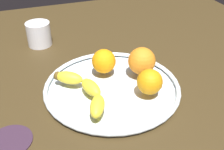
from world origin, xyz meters
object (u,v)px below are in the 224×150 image
(orange_center, at_px, (150,82))
(orange_back_left, at_px, (103,61))
(fruit_bowl, at_px, (112,87))
(ambient_coaster, at_px, (10,141))
(ambient_mug, at_px, (39,34))
(banana, at_px, (84,89))
(orange_front_left, at_px, (142,61))

(orange_center, distance_m, orange_back_left, 0.16)
(fruit_bowl, height_order, orange_back_left, orange_back_left)
(fruit_bowl, bearing_deg, orange_back_left, 2.62)
(fruit_bowl, relative_size, ambient_coaster, 3.75)
(orange_back_left, xyz_separation_m, ambient_mug, (0.27, 0.14, -0.01))
(banana, xyz_separation_m, ambient_mug, (0.36, 0.07, 0.01))
(orange_front_left, xyz_separation_m, orange_back_left, (0.04, 0.10, -0.00))
(orange_back_left, bearing_deg, ambient_mug, 28.10)
(orange_center, relative_size, orange_back_left, 0.96)
(fruit_bowl, relative_size, orange_front_left, 4.75)
(ambient_mug, relative_size, ambient_coaster, 1.20)
(banana, xyz_separation_m, orange_front_left, (0.04, -0.18, 0.02))
(orange_front_left, bearing_deg, ambient_coaster, 109.26)
(fruit_bowl, height_order, ambient_coaster, fruit_bowl)
(banana, distance_m, ambient_mug, 0.36)
(fruit_bowl, xyz_separation_m, ambient_mug, (0.34, 0.15, 0.03))
(orange_center, height_order, orange_front_left, orange_front_left)
(orange_front_left, height_order, ambient_mug, orange_front_left)
(fruit_bowl, distance_m, orange_center, 0.11)
(fruit_bowl, height_order, orange_front_left, orange_front_left)
(orange_center, relative_size, ambient_mug, 0.56)
(banana, xyz_separation_m, ambient_coaster, (-0.08, 0.19, -0.03))
(orange_center, bearing_deg, ambient_coaster, 96.10)
(orange_back_left, relative_size, ambient_coaster, 0.70)
(orange_front_left, bearing_deg, orange_center, 167.72)
(orange_center, bearing_deg, ambient_mug, 29.16)
(orange_back_left, bearing_deg, orange_center, -148.76)
(orange_center, bearing_deg, orange_back_left, 31.24)
(ambient_mug, bearing_deg, ambient_coaster, 164.41)
(banana, bearing_deg, orange_front_left, -90.64)
(orange_center, bearing_deg, banana, 73.77)
(orange_back_left, distance_m, ambient_mug, 0.31)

